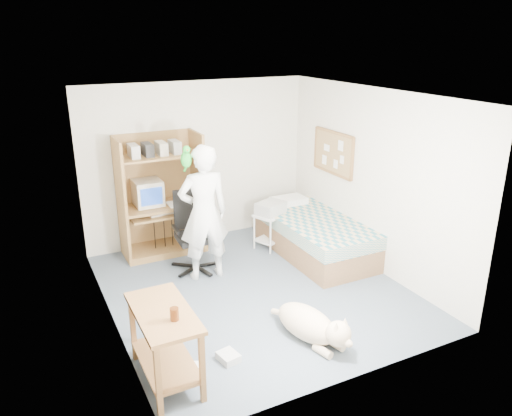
{
  "coord_description": "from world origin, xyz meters",
  "views": [
    {
      "loc": [
        -2.58,
        -5.17,
        3.18
      ],
      "look_at": [
        0.11,
        0.2,
        1.05
      ],
      "focal_mm": 35.0,
      "sensor_mm": 36.0,
      "label": 1
    }
  ],
  "objects_px": {
    "office_chair": "(194,242)",
    "printer_cart": "(270,225)",
    "bed": "(314,236)",
    "side_desk": "(165,335)",
    "dog": "(311,325)",
    "person": "(204,213)",
    "computer_hutch": "(161,200)"
  },
  "relations": [
    {
      "from": "office_chair",
      "to": "printer_cart",
      "type": "height_order",
      "value": "office_chair"
    },
    {
      "from": "dog",
      "to": "printer_cart",
      "type": "height_order",
      "value": "printer_cart"
    },
    {
      "from": "computer_hutch",
      "to": "bed",
      "type": "relative_size",
      "value": 0.89
    },
    {
      "from": "computer_hutch",
      "to": "side_desk",
      "type": "bearing_deg",
      "value": -106.14
    },
    {
      "from": "person",
      "to": "dog",
      "type": "bearing_deg",
      "value": 107.65
    },
    {
      "from": "person",
      "to": "printer_cart",
      "type": "relative_size",
      "value": 3.21
    },
    {
      "from": "bed",
      "to": "side_desk",
      "type": "height_order",
      "value": "side_desk"
    },
    {
      "from": "side_desk",
      "to": "printer_cart",
      "type": "bearing_deg",
      "value": 44.31
    },
    {
      "from": "computer_hutch",
      "to": "printer_cart",
      "type": "relative_size",
      "value": 3.14
    },
    {
      "from": "bed",
      "to": "side_desk",
      "type": "xyz_separation_m",
      "value": [
        -2.85,
        -1.82,
        0.21
      ]
    },
    {
      "from": "printer_cart",
      "to": "person",
      "type": "bearing_deg",
      "value": 176.32
    },
    {
      "from": "office_chair",
      "to": "printer_cart",
      "type": "bearing_deg",
      "value": 10.76
    },
    {
      "from": "computer_hutch",
      "to": "printer_cart",
      "type": "xyz_separation_m",
      "value": [
        1.53,
        -0.62,
        -0.45
      ]
    },
    {
      "from": "bed",
      "to": "dog",
      "type": "bearing_deg",
      "value": -123.63
    },
    {
      "from": "side_desk",
      "to": "person",
      "type": "relative_size",
      "value": 0.54
    },
    {
      "from": "dog",
      "to": "office_chair",
      "type": "bearing_deg",
      "value": 88.91
    },
    {
      "from": "bed",
      "to": "printer_cart",
      "type": "bearing_deg",
      "value": 133.37
    },
    {
      "from": "office_chair",
      "to": "dog",
      "type": "xyz_separation_m",
      "value": [
        0.51,
        -2.25,
        -0.2
      ]
    },
    {
      "from": "bed",
      "to": "printer_cart",
      "type": "height_order",
      "value": "bed"
    },
    {
      "from": "dog",
      "to": "person",
      "type": "bearing_deg",
      "value": 89.62
    },
    {
      "from": "side_desk",
      "to": "computer_hutch",
      "type": "bearing_deg",
      "value": 73.86
    },
    {
      "from": "office_chair",
      "to": "dog",
      "type": "distance_m",
      "value": 2.31
    },
    {
      "from": "dog",
      "to": "printer_cart",
      "type": "relative_size",
      "value": 2.03
    },
    {
      "from": "person",
      "to": "dog",
      "type": "relative_size",
      "value": 1.58
    },
    {
      "from": "dog",
      "to": "bed",
      "type": "bearing_deg",
      "value": 42.39
    },
    {
      "from": "computer_hutch",
      "to": "side_desk",
      "type": "distance_m",
      "value": 3.08
    },
    {
      "from": "office_chair",
      "to": "dog",
      "type": "bearing_deg",
      "value": -73.06
    },
    {
      "from": "person",
      "to": "bed",
      "type": "bearing_deg",
      "value": -177.24
    },
    {
      "from": "person",
      "to": "printer_cart",
      "type": "distance_m",
      "value": 1.45
    },
    {
      "from": "side_desk",
      "to": "dog",
      "type": "relative_size",
      "value": 0.86
    },
    {
      "from": "bed",
      "to": "office_chair",
      "type": "xyz_separation_m",
      "value": [
        -1.78,
        0.35,
        0.11
      ]
    },
    {
      "from": "side_desk",
      "to": "person",
      "type": "bearing_deg",
      "value": 58.88
    }
  ]
}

